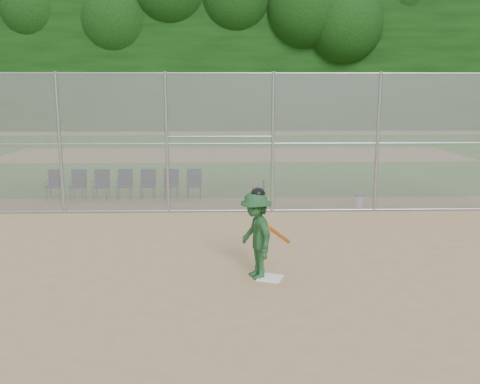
{
  "coord_description": "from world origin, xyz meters",
  "views": [
    {
      "loc": [
        -0.35,
        -10.11,
        3.64
      ],
      "look_at": [
        0.0,
        2.5,
        1.1
      ],
      "focal_mm": 40.0,
      "sensor_mm": 36.0,
      "label": 1
    }
  ],
  "objects_px": {
    "home_plate": "(270,278)",
    "chair_0": "(54,185)",
    "batter_at_plate": "(256,235)",
    "water_cooler": "(359,201)"
  },
  "relations": [
    {
      "from": "batter_at_plate",
      "to": "chair_0",
      "type": "relative_size",
      "value": 1.83
    },
    {
      "from": "water_cooler",
      "to": "batter_at_plate",
      "type": "bearing_deg",
      "value": -120.41
    },
    {
      "from": "water_cooler",
      "to": "chair_0",
      "type": "relative_size",
      "value": 0.41
    },
    {
      "from": "water_cooler",
      "to": "chair_0",
      "type": "xyz_separation_m",
      "value": [
        -9.52,
        1.24,
        0.28
      ]
    },
    {
      "from": "water_cooler",
      "to": "chair_0",
      "type": "distance_m",
      "value": 9.6
    },
    {
      "from": "chair_0",
      "to": "water_cooler",
      "type": "bearing_deg",
      "value": -7.45
    },
    {
      "from": "batter_at_plate",
      "to": "water_cooler",
      "type": "bearing_deg",
      "value": 59.59
    },
    {
      "from": "batter_at_plate",
      "to": "chair_0",
      "type": "xyz_separation_m",
      "value": [
        -6.04,
        7.16,
        -0.37
      ]
    },
    {
      "from": "home_plate",
      "to": "water_cooler",
      "type": "distance_m",
      "value": 6.8
    },
    {
      "from": "home_plate",
      "to": "chair_0",
      "type": "relative_size",
      "value": 0.46
    }
  ]
}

